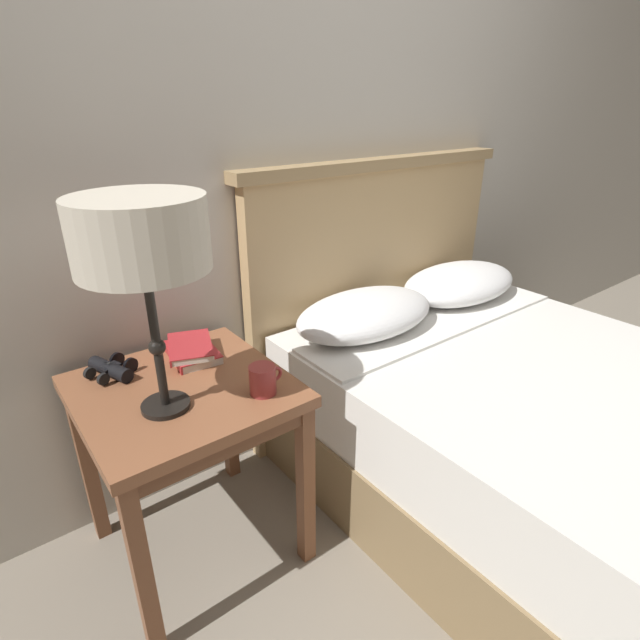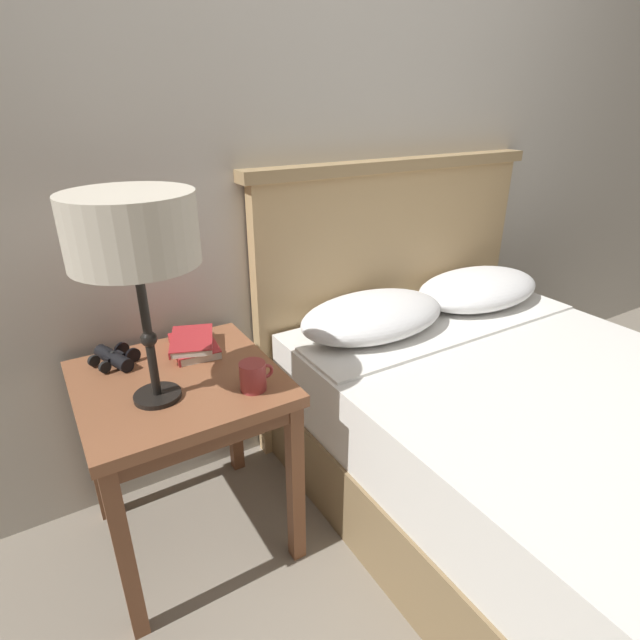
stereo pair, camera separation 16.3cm
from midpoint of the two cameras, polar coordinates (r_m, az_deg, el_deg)
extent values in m
plane|color=gray|center=(1.91, 13.18, -23.84)|extent=(20.00, 20.00, 0.00)
cube|color=beige|center=(1.96, -4.69, 21.19)|extent=(8.00, 0.06, 2.60)
cube|color=brown|center=(1.55, -18.40, -7.81)|extent=(0.58, 0.58, 0.04)
cube|color=brown|center=(1.57, -18.20, -9.15)|extent=(0.55, 0.55, 0.05)
cube|color=brown|center=(1.51, -22.90, -25.28)|extent=(0.04, 0.04, 0.59)
cube|color=brown|center=(1.63, -4.68, -18.50)|extent=(0.04, 0.04, 0.59)
cube|color=brown|center=(1.89, -27.36, -14.65)|extent=(0.04, 0.04, 0.59)
cube|color=brown|center=(1.99, -12.88, -10.17)|extent=(0.04, 0.04, 0.59)
cube|color=olive|center=(1.98, 24.07, -17.75)|extent=(1.25, 1.91, 0.29)
cube|color=white|center=(1.81, 25.60, -10.95)|extent=(1.23, 1.87, 0.27)
cube|color=white|center=(2.04, 10.75, -0.19)|extent=(1.20, 0.28, 0.01)
cube|color=tan|center=(2.27, 4.24, 2.52)|extent=(1.31, 0.06, 1.13)
cube|color=#A4865B|center=(2.12, 4.74, 17.40)|extent=(1.38, 0.10, 0.04)
ellipsoid|color=white|center=(1.90, 2.80, 0.68)|extent=(0.60, 0.36, 0.15)
ellipsoid|color=white|center=(2.28, 13.71, 4.10)|extent=(0.60, 0.36, 0.15)
cylinder|color=black|center=(1.45, -20.36, -9.21)|extent=(0.13, 0.13, 0.01)
cylinder|color=black|center=(1.36, -21.54, -2.28)|extent=(0.02, 0.02, 0.38)
sphere|color=black|center=(1.37, -21.42, -2.98)|extent=(0.04, 0.04, 0.04)
cylinder|color=beige|center=(1.27, -23.44, 8.98)|extent=(0.32, 0.32, 0.18)
cube|color=silver|center=(1.69, -17.08, -3.66)|extent=(0.15, 0.22, 0.02)
cube|color=#B2282D|center=(1.68, -17.14, -3.24)|extent=(0.16, 0.22, 0.00)
cube|color=#B2282D|center=(1.67, -19.25, -4.16)|extent=(0.03, 0.21, 0.03)
cube|color=silver|center=(1.67, -17.33, -3.06)|extent=(0.19, 0.23, 0.02)
cube|color=#B2282D|center=(1.66, -17.38, -2.72)|extent=(0.19, 0.23, 0.00)
cube|color=#B2282D|center=(1.67, -19.53, -3.32)|extent=(0.07, 0.19, 0.02)
cylinder|color=black|center=(1.63, -24.87, -5.51)|extent=(0.07, 0.10, 0.04)
cylinder|color=black|center=(1.65, -23.53, -4.87)|extent=(0.05, 0.03, 0.05)
cylinder|color=black|center=(1.61, -26.25, -6.17)|extent=(0.04, 0.02, 0.04)
cylinder|color=black|center=(1.68, -26.09, -4.87)|extent=(0.07, 0.10, 0.04)
cylinder|color=black|center=(1.70, -24.78, -4.25)|extent=(0.05, 0.03, 0.05)
cylinder|color=black|center=(1.66, -27.44, -5.49)|extent=(0.04, 0.02, 0.04)
cube|color=black|center=(1.65, -25.54, -4.95)|extent=(0.07, 0.05, 0.01)
cylinder|color=black|center=(1.65, -25.57, -4.82)|extent=(0.02, 0.02, 0.02)
cylinder|color=#993333|center=(1.43, -9.87, -6.84)|extent=(0.08, 0.08, 0.08)
torus|color=#993333|center=(1.44, -8.41, -6.20)|extent=(0.05, 0.01, 0.05)
camera|label=1|loc=(0.08, -92.86, -1.29)|focal=28.00mm
camera|label=2|loc=(0.08, 87.14, 1.29)|focal=28.00mm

